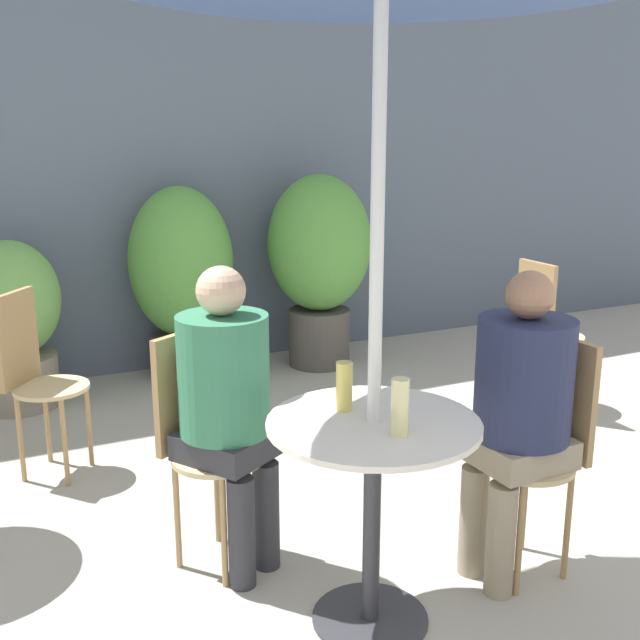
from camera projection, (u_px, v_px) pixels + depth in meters
storefront_wall at (147, 157)px, 5.11m from camera, size 10.00×0.06×3.00m
cafe_table_near at (373, 475)px, 2.49m from camera, size 0.71×0.71×0.74m
bistro_chair_0 at (546, 435)px, 2.82m from camera, size 0.36×0.36×0.92m
bistro_chair_1 at (200, 428)px, 2.89m from camera, size 0.40×0.41×0.92m
bistro_chair_2 at (544, 322)px, 4.51m from camera, size 0.36×0.36×0.92m
bistro_chair_3 at (33, 367)px, 3.64m from camera, size 0.41×0.41×0.92m
seated_person_0 at (519, 402)px, 2.72m from camera, size 0.36×0.35×1.19m
seated_person_1 at (227, 395)px, 2.77m from camera, size 0.41×0.43×1.20m
beer_glass_0 at (344, 386)px, 2.52m from camera, size 0.06×0.06×0.17m
beer_glass_1 at (400, 407)px, 2.30m from camera, size 0.06×0.06×0.18m
potted_plant_0 at (13, 319)px, 4.55m from camera, size 0.58×0.58×1.04m
potted_plant_1 at (182, 273)px, 5.09m from camera, size 0.71×0.71×1.32m
potted_plant_2 at (319, 256)px, 5.35m from camera, size 0.74×0.74×1.39m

